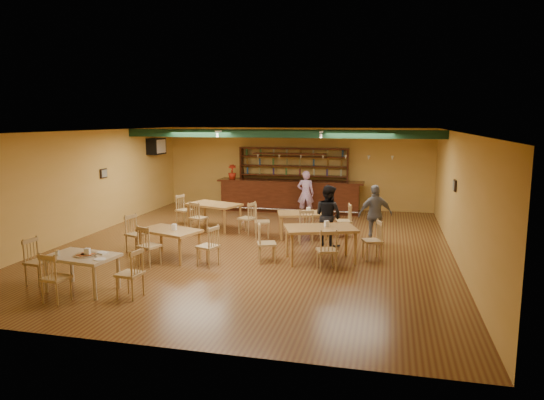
% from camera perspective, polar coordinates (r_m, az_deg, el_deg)
% --- Properties ---
extents(floor, '(12.00, 12.00, 0.00)m').
position_cam_1_polar(floor, '(13.16, -2.02, -5.31)').
color(floor, '#593119').
rests_on(floor, ground).
extents(ceiling_beam, '(10.00, 0.30, 0.25)m').
position_cam_1_polar(ceiling_beam, '(15.46, 0.69, 7.63)').
color(ceiling_beam, black).
rests_on(ceiling_beam, ceiling).
extents(track_rail_left, '(0.05, 2.50, 0.05)m').
position_cam_1_polar(track_rail_left, '(16.52, -5.01, 7.94)').
color(track_rail_left, white).
rests_on(track_rail_left, ceiling).
extents(track_rail_right, '(0.05, 2.50, 0.05)m').
position_cam_1_polar(track_rail_right, '(15.81, 6.18, 7.87)').
color(track_rail_right, white).
rests_on(track_rail_right, ceiling).
extents(ac_unit, '(0.34, 0.70, 0.48)m').
position_cam_1_polar(ac_unit, '(18.42, -13.14, 6.03)').
color(ac_unit, white).
rests_on(ac_unit, wall_left).
extents(picture_left, '(0.04, 0.34, 0.28)m').
position_cam_1_polar(picture_left, '(15.77, -18.77, 2.91)').
color(picture_left, black).
rests_on(picture_left, wall_left).
extents(picture_right, '(0.04, 0.34, 0.28)m').
position_cam_1_polar(picture_right, '(12.98, 20.26, 1.57)').
color(picture_right, black).
rests_on(picture_right, wall_right).
extents(bar_counter, '(5.26, 0.85, 1.13)m').
position_cam_1_polar(bar_counter, '(17.98, 2.07, 0.47)').
color(bar_counter, black).
rests_on(bar_counter, ground).
extents(back_bar_hutch, '(4.07, 0.40, 2.28)m').
position_cam_1_polar(back_bar_hutch, '(18.51, 2.47, 2.52)').
color(back_bar_hutch, black).
rests_on(back_bar_hutch, ground).
extents(poinsettia, '(0.38, 0.38, 0.53)m').
position_cam_1_polar(poinsettia, '(18.42, -4.59, 3.26)').
color(poinsettia, '#B52410').
rests_on(poinsettia, bar_counter).
extents(dining_table_a, '(1.78, 1.40, 0.78)m').
position_cam_1_polar(dining_table_a, '(15.24, -6.65, -1.85)').
color(dining_table_a, '#A4743A').
rests_on(dining_table_a, ground).
extents(dining_table_b, '(1.59, 1.20, 0.71)m').
position_cam_1_polar(dining_table_b, '(14.08, 3.58, -2.86)').
color(dining_table_b, '#A4743A').
rests_on(dining_table_b, ground).
extents(dining_table_c, '(1.62, 1.26, 0.71)m').
position_cam_1_polar(dining_table_c, '(12.18, -11.61, -4.96)').
color(dining_table_c, '#A4743A').
rests_on(dining_table_c, ground).
extents(dining_table_d, '(1.86, 1.46, 0.81)m').
position_cam_1_polar(dining_table_d, '(11.76, 5.54, -5.06)').
color(dining_table_d, '#A4743A').
rests_on(dining_table_d, ground).
extents(near_table, '(1.42, 1.01, 0.71)m').
position_cam_1_polar(near_table, '(10.44, -20.94, -7.80)').
color(near_table, tan).
rests_on(near_table, ground).
extents(pizza_tray, '(0.54, 0.54, 0.01)m').
position_cam_1_polar(pizza_tray, '(10.29, -20.62, -5.94)').
color(pizza_tray, silver).
rests_on(pizza_tray, near_table).
extents(parmesan_shaker, '(0.08, 0.08, 0.11)m').
position_cam_1_polar(parmesan_shaker, '(10.46, -23.43, -5.60)').
color(parmesan_shaker, '#EAE5C6').
rests_on(parmesan_shaker, near_table).
extents(napkin_stack, '(0.24, 0.21, 0.03)m').
position_cam_1_polar(napkin_stack, '(10.31, -18.94, -5.77)').
color(napkin_stack, white).
rests_on(napkin_stack, near_table).
extents(pizza_server, '(0.30, 0.27, 0.00)m').
position_cam_1_polar(pizza_server, '(10.25, -19.81, -5.89)').
color(pizza_server, silver).
rests_on(pizza_server, pizza_tray).
extents(side_plate, '(0.25, 0.25, 0.01)m').
position_cam_1_polar(side_plate, '(9.91, -19.17, -6.43)').
color(side_plate, white).
rests_on(side_plate, near_table).
extents(patron_bar, '(0.62, 0.45, 1.58)m').
position_cam_1_polar(patron_bar, '(17.01, 3.88, 0.73)').
color(patron_bar, '#9F52B3').
rests_on(patron_bar, ground).
extents(patron_right_a, '(0.99, 0.95, 1.62)m').
position_cam_1_polar(patron_right_a, '(13.11, 6.46, -1.79)').
color(patron_right_a, black).
rests_on(patron_right_a, ground).
extents(patron_right_b, '(1.01, 0.70, 1.59)m').
position_cam_1_polar(patron_right_b, '(13.54, 11.77, -1.63)').
color(patron_right_b, gray).
rests_on(patron_right_b, ground).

